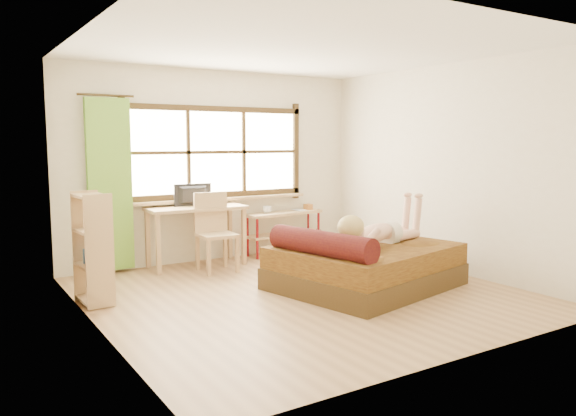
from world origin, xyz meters
TOP-DOWN VIEW (x-y plane):
  - floor at (0.00, 0.00)m, footprint 4.50×4.50m
  - ceiling at (0.00, 0.00)m, footprint 4.50×4.50m
  - wall_back at (0.00, 2.25)m, footprint 4.50×0.00m
  - wall_front at (0.00, -2.25)m, footprint 4.50×0.00m
  - wall_left at (-2.25, 0.00)m, footprint 0.00×4.50m
  - wall_right at (2.25, 0.00)m, footprint 0.00×4.50m
  - window at (0.00, 2.22)m, footprint 2.80×0.16m
  - curtain at (-1.55, 2.13)m, footprint 0.55×0.10m
  - bed at (0.74, -0.15)m, footprint 2.28×1.98m
  - woman at (0.94, -0.18)m, footprint 1.44×0.69m
  - kitten at (0.07, -0.03)m, footprint 0.32×0.18m
  - desk at (-0.46, 1.95)m, footprint 1.34×0.66m
  - monitor at (-0.46, 2.00)m, footprint 0.53×0.09m
  - chair at (-0.35, 1.59)m, footprint 0.48×0.48m
  - pipe_shelf at (1.05, 2.07)m, footprint 1.30×0.44m
  - cup at (0.73, 2.07)m, footprint 0.15×0.15m
  - book at (1.23, 2.07)m, footprint 0.18×0.23m
  - bookshelf at (-2.08, 0.86)m, footprint 0.32×0.52m

SIDE VIEW (x-z plane):
  - floor at x=0.00m, z-range 0.00..0.00m
  - bed at x=0.74m, z-range -0.11..0.65m
  - pipe_shelf at x=1.05m, z-range 0.11..0.83m
  - chair at x=-0.35m, z-range 0.06..1.09m
  - bookshelf at x=-2.08m, z-range 0.01..1.18m
  - kitten at x=0.07m, z-range 0.50..0.73m
  - book at x=1.23m, z-range 0.64..0.65m
  - cup at x=0.73m, z-range 0.64..0.74m
  - desk at x=-0.46m, z-range 0.30..1.13m
  - woman at x=0.94m, z-range 0.50..1.09m
  - monitor at x=-0.46m, z-range 0.82..1.13m
  - curtain at x=-1.55m, z-range 0.05..2.25m
  - wall_back at x=0.00m, z-range -0.90..3.60m
  - wall_front at x=0.00m, z-range -0.90..3.60m
  - wall_left at x=-2.25m, z-range -0.90..3.60m
  - wall_right at x=2.25m, z-range -0.90..3.60m
  - window at x=0.00m, z-range 0.78..2.24m
  - ceiling at x=0.00m, z-range 2.70..2.70m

